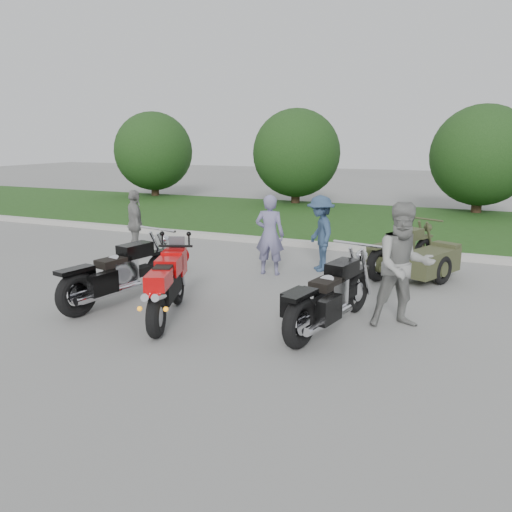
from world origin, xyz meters
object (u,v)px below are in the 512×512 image
at_px(sportbike_red, 167,285).
at_px(person_grey, 404,266).
at_px(cruiser_sidecar, 418,258).
at_px(person_stripe, 270,235).
at_px(person_denim, 320,233).
at_px(cruiser_right, 328,299).
at_px(cruiser_left, 117,276).
at_px(person_back, 135,224).

xyz_separation_m(sportbike_red, person_grey, (3.42, 1.19, 0.36)).
relative_size(cruiser_sidecar, person_grey, 1.17).
height_order(person_stripe, person_denim, person_stripe).
xyz_separation_m(cruiser_right, person_grey, (0.97, 0.62, 0.46)).
height_order(cruiser_left, person_stripe, person_stripe).
xyz_separation_m(person_grey, person_back, (-6.50, 2.23, -0.14)).
distance_m(person_stripe, person_denim, 1.14).
height_order(sportbike_red, person_grey, person_grey).
relative_size(cruiser_left, person_stripe, 1.51).
bearing_deg(sportbike_red, cruiser_sidecar, 30.31).
relative_size(person_stripe, person_denim, 1.03).
bearing_deg(person_stripe, person_back, -10.90).
height_order(cruiser_right, person_grey, person_grey).
bearing_deg(person_denim, sportbike_red, -49.80).
bearing_deg(cruiser_right, person_denim, 121.08).
height_order(sportbike_red, cruiser_sidecar, sportbike_red).
bearing_deg(cruiser_left, cruiser_right, 15.39).
distance_m(cruiser_left, cruiser_sidecar, 5.92).
bearing_deg(person_stripe, cruiser_right, 119.47).
relative_size(cruiser_left, cruiser_sidecar, 1.14).
xyz_separation_m(cruiser_left, person_denim, (2.60, 3.56, 0.31)).
bearing_deg(person_stripe, cruiser_sidecar, -171.32).
distance_m(person_grey, person_denim, 3.42).
relative_size(sportbike_red, person_back, 1.26).
height_order(cruiser_left, person_grey, person_grey).
height_order(sportbike_red, cruiser_left, sportbike_red).
xyz_separation_m(cruiser_sidecar, person_stripe, (-2.92, -0.84, 0.41)).
height_order(cruiser_sidecar, person_back, person_back).
relative_size(sportbike_red, cruiser_left, 0.80).
height_order(sportbike_red, cruiser_right, sportbike_red).
xyz_separation_m(sportbike_red, cruiser_right, (2.44, 0.58, -0.09)).
xyz_separation_m(sportbike_red, person_back, (-3.09, 3.42, 0.22)).
bearing_deg(sportbike_red, person_grey, -0.56).
distance_m(person_grey, person_back, 6.88).
distance_m(sportbike_red, person_stripe, 3.25).
bearing_deg(person_stripe, cruiser_left, 51.47).
xyz_separation_m(cruiser_left, person_stripe, (1.71, 2.84, 0.34)).
xyz_separation_m(cruiser_right, person_back, (-5.53, 2.84, 0.31)).
bearing_deg(person_denim, cruiser_sidecar, 62.95).
distance_m(person_stripe, person_grey, 3.57).
relative_size(sportbike_red, person_stripe, 1.21).
relative_size(cruiser_right, person_back, 1.55).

